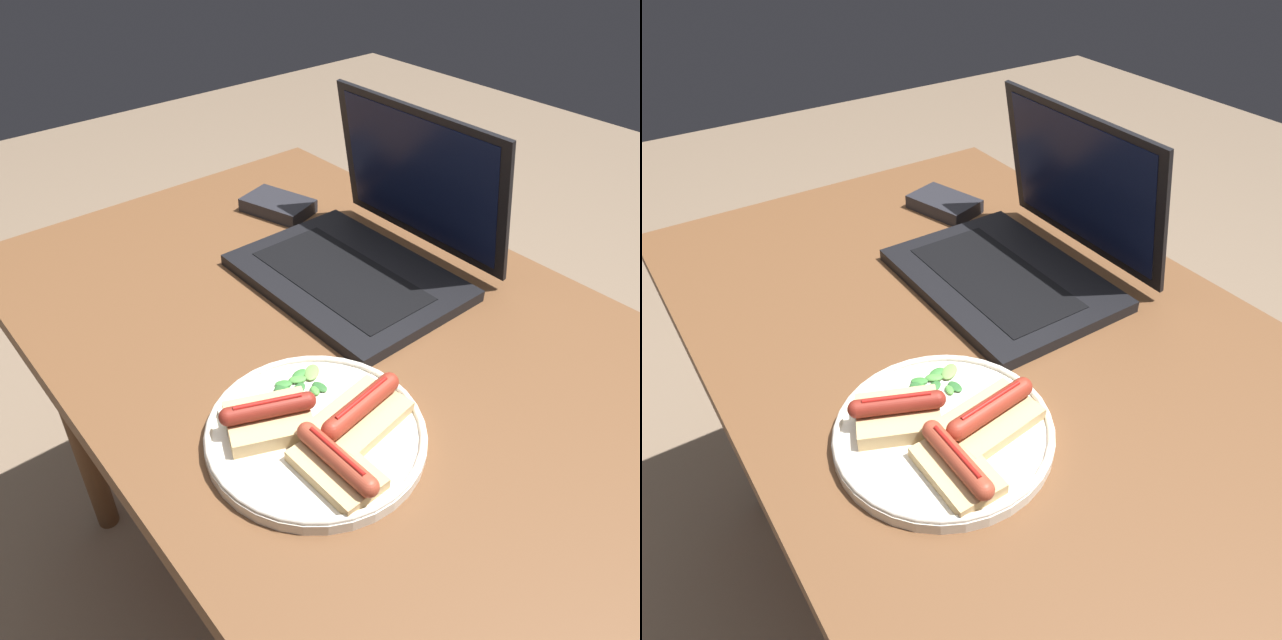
% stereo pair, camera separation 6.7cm
% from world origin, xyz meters
% --- Properties ---
extents(ground_plane, '(6.00, 6.00, 0.00)m').
position_xyz_m(ground_plane, '(0.00, 0.00, 0.00)').
color(ground_plane, '#75604C').
extents(desk, '(1.05, 0.71, 0.71)m').
position_xyz_m(desk, '(0.00, 0.00, 0.63)').
color(desk, brown).
rests_on(desk, ground_plane).
extents(laptop, '(0.33, 0.29, 0.24)m').
position_xyz_m(laptop, '(-0.05, 0.13, 0.76)').
color(laptop, black).
rests_on(laptop, desk).
extents(plate, '(0.25, 0.25, 0.02)m').
position_xyz_m(plate, '(0.16, -0.16, 0.72)').
color(plate, silver).
rests_on(plate, desk).
extents(sausage_toast_left, '(0.10, 0.11, 0.04)m').
position_xyz_m(sausage_toast_left, '(0.12, -0.19, 0.74)').
color(sausage_toast_left, tan).
rests_on(sausage_toast_left, plate).
extents(sausage_toast_middle, '(0.12, 0.06, 0.04)m').
position_xyz_m(sausage_toast_middle, '(0.22, -0.18, 0.74)').
color(sausage_toast_middle, tan).
rests_on(sausage_toast_middle, plate).
extents(sausage_toast_right, '(0.08, 0.12, 0.04)m').
position_xyz_m(sausage_toast_right, '(0.18, -0.11, 0.74)').
color(sausage_toast_right, tan).
rests_on(sausage_toast_right, plate).
extents(salad_pile, '(0.05, 0.08, 0.01)m').
position_xyz_m(salad_pile, '(0.09, -0.13, 0.73)').
color(salad_pile, '#709E4C').
rests_on(salad_pile, plate).
extents(external_drive, '(0.14, 0.11, 0.02)m').
position_xyz_m(external_drive, '(-0.31, 0.14, 0.72)').
color(external_drive, '#232328').
rests_on(external_drive, desk).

